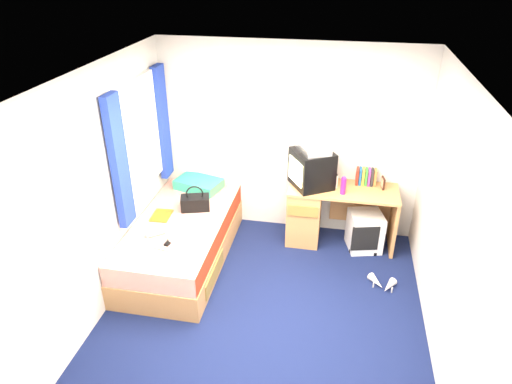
% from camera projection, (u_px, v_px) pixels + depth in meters
% --- Properties ---
extents(ground, '(3.40, 3.40, 0.00)m').
position_uv_depth(ground, '(264.00, 311.00, 4.68)').
color(ground, '#0C1438').
rests_on(ground, ground).
extents(room_shell, '(3.40, 3.40, 3.40)m').
position_uv_depth(room_shell, '(265.00, 186.00, 4.00)').
color(room_shell, white).
rests_on(room_shell, ground).
extents(bed, '(1.01, 2.00, 0.54)m').
position_uv_depth(bed, '(182.00, 240.00, 5.34)').
color(bed, tan).
rests_on(bed, ground).
extents(pillow, '(0.64, 0.50, 0.12)m').
position_uv_depth(pillow, '(199.00, 184.00, 5.87)').
color(pillow, '#1C84B6').
rests_on(pillow, bed).
extents(desk, '(1.30, 0.55, 0.75)m').
position_uv_depth(desk, '(319.00, 211.00, 5.66)').
color(desk, tan).
rests_on(desk, ground).
extents(storage_cube, '(0.46, 0.46, 0.48)m').
position_uv_depth(storage_cube, '(365.00, 231.00, 5.57)').
color(storage_cube, white).
rests_on(storage_cube, ground).
extents(crt_tv, '(0.59, 0.60, 0.45)m').
position_uv_depth(crt_tv, '(312.00, 169.00, 5.41)').
color(crt_tv, black).
rests_on(crt_tv, desk).
extents(vcr, '(0.45, 0.50, 0.08)m').
position_uv_depth(vcr, '(313.00, 148.00, 5.29)').
color(vcr, silver).
rests_on(vcr, crt_tv).
extents(book_row, '(0.24, 0.13, 0.20)m').
position_uv_depth(book_row, '(366.00, 177.00, 5.50)').
color(book_row, maroon).
rests_on(book_row, desk).
extents(picture_frame, '(0.04, 0.12, 0.14)m').
position_uv_depth(picture_frame, '(383.00, 183.00, 5.42)').
color(picture_frame, black).
rests_on(picture_frame, desk).
extents(pink_water_bottle, '(0.07, 0.07, 0.20)m').
position_uv_depth(pink_water_bottle, '(343.00, 186.00, 5.29)').
color(pink_water_bottle, '#CA1C70').
rests_on(pink_water_bottle, desk).
extents(aerosol_can, '(0.05, 0.05, 0.16)m').
position_uv_depth(aerosol_can, '(336.00, 182.00, 5.43)').
color(aerosol_can, white).
rests_on(aerosol_can, desk).
extents(handbag, '(0.37, 0.27, 0.31)m').
position_uv_depth(handbag, '(195.00, 202.00, 5.39)').
color(handbag, black).
rests_on(handbag, bed).
extents(towel, '(0.31, 0.27, 0.09)m').
position_uv_depth(towel, '(186.00, 236.00, 4.85)').
color(towel, white).
rests_on(towel, bed).
extents(magazine, '(0.23, 0.29, 0.01)m').
position_uv_depth(magazine, '(161.00, 215.00, 5.29)').
color(magazine, gold).
rests_on(magazine, bed).
extents(water_bottle, '(0.20, 0.18, 0.07)m').
position_uv_depth(water_bottle, '(155.00, 233.00, 4.92)').
color(water_bottle, silver).
rests_on(water_bottle, bed).
extents(colour_swatch_fan, '(0.23, 0.10, 0.01)m').
position_uv_depth(colour_swatch_fan, '(162.00, 248.00, 4.72)').
color(colour_swatch_fan, orange).
rests_on(colour_swatch_fan, bed).
extents(remote_control, '(0.07, 0.17, 0.02)m').
position_uv_depth(remote_control, '(169.00, 241.00, 4.82)').
color(remote_control, black).
rests_on(remote_control, bed).
extents(window_assembly, '(0.11, 1.42, 1.40)m').
position_uv_depth(window_assembly, '(141.00, 139.00, 5.05)').
color(window_assembly, silver).
rests_on(window_assembly, room_shell).
extents(white_heels, '(0.32, 0.29, 0.09)m').
position_uv_depth(white_heels, '(383.00, 284.00, 4.99)').
color(white_heels, silver).
rests_on(white_heels, ground).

